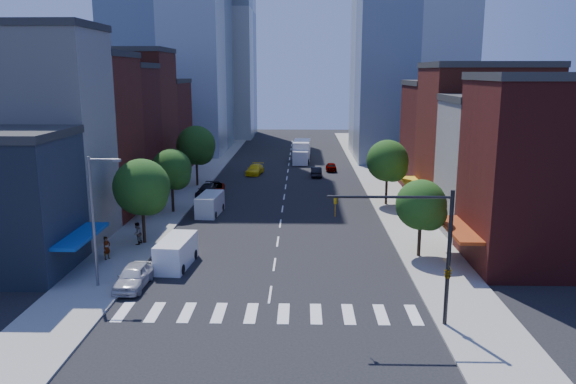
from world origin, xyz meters
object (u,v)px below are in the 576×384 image
parked_car_third (215,189)px  box_truck (301,152)px  traffic_car_oncoming (316,172)px  traffic_car_far (331,167)px  parked_car_second (210,208)px  pedestrian_near (107,248)px  parked_car_front (134,276)px  cargo_van_near (176,253)px  taxi (255,169)px  pedestrian_far (137,233)px  cargo_van_far (210,204)px  parked_car_rear (207,190)px

parked_car_third → box_truck: bearing=61.4°
traffic_car_oncoming → traffic_car_far: 5.20m
parked_car_second → pedestrian_near: 15.90m
parked_car_front → traffic_car_far: (16.01, 47.01, -0.14)m
cargo_van_near → taxi: size_ratio=1.07×
parked_car_front → taxi: bearing=85.0°
cargo_van_near → pedestrian_far: size_ratio=2.76×
pedestrian_near → pedestrian_far: bearing=10.2°
traffic_car_oncoming → pedestrian_near: pedestrian_near is taller
cargo_van_far → traffic_car_oncoming: (11.65, 22.03, -0.37)m
parked_car_third → cargo_van_near: cargo_van_near is taller
parked_car_front → traffic_car_far: bearing=72.4°
parked_car_rear → cargo_van_near: 24.81m
parked_car_front → pedestrian_near: 6.58m
parked_car_second → traffic_car_oncoming: (11.64, 22.13, 0.02)m
traffic_car_oncoming → box_truck: 13.18m
cargo_van_far → pedestrian_near: bearing=-106.3°
parked_car_front → parked_car_rear: size_ratio=0.94×
parked_car_front → cargo_van_near: cargo_van_near is taller
pedestrian_far → cargo_van_far: bearing=172.5°
cargo_van_far → pedestrian_far: cargo_van_far is taller
parked_car_rear → traffic_car_oncoming: parked_car_rear is taller
pedestrian_near → parked_car_front: bearing=-117.7°
taxi → box_truck: bearing=67.4°
box_truck → parked_car_third: bearing=-109.7°
parked_car_rear → parked_car_third: bearing=57.4°
parked_car_second → parked_car_third: parked_car_third is taller
parked_car_rear → traffic_car_oncoming: bearing=51.2°
parked_car_front → traffic_car_oncoming: 44.52m
parked_car_third → taxi: 14.36m
parked_car_front → pedestrian_far: (-2.45, 9.37, 0.31)m
parked_car_rear → pedestrian_near: size_ratio=2.69×
traffic_car_far → parked_car_third: bearing=48.9°
cargo_van_near → traffic_car_far: (14.02, 42.71, -0.43)m
parked_car_second → parked_car_third: bearing=100.4°
parked_car_third → pedestrian_near: bearing=-107.1°
box_truck → pedestrian_far: (-13.97, -45.99, -0.54)m
taxi → parked_car_second: bearing=-88.8°
parked_car_front → parked_car_second: 20.36m
cargo_van_near → parked_car_front: bearing=-110.3°
parked_car_front → parked_car_third: parked_car_front is taller
parked_car_rear → cargo_van_far: bearing=-72.8°
cargo_van_far → box_truck: size_ratio=0.59×
parked_car_front → pedestrian_far: 9.69m
taxi → pedestrian_far: pedestrian_far is taller
traffic_car_oncoming → box_truck: (-2.11, 12.98, 0.96)m
parked_car_second → pedestrian_far: 11.77m
parked_car_front → cargo_van_far: 20.45m
parked_car_rear → cargo_van_far: size_ratio=0.96×
parked_car_third → pedestrian_far: bearing=-105.8°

